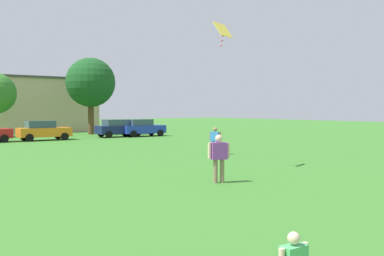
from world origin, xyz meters
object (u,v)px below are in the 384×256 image
at_px(adult_bystander, 219,154).
at_px(parked_car_navy_4, 118,128).
at_px(parked_car_blue_5, 142,128).
at_px(tree_far_right, 91,83).
at_px(parked_car_orange_3, 43,130).
at_px(kite, 223,32).
at_px(bystander_near_trees, 215,138).

height_order(adult_bystander, parked_car_navy_4, adult_bystander).
height_order(parked_car_navy_4, parked_car_blue_5, same).
bearing_deg(tree_far_right, parked_car_blue_5, -65.34).
relative_size(parked_car_orange_3, parked_car_navy_4, 1.00).
xyz_separation_m(adult_bystander, parked_car_orange_3, (1.13, 25.49, -0.18)).
relative_size(kite, tree_far_right, 0.14).
bearing_deg(adult_bystander, bystander_near_trees, 71.66).
distance_m(bystander_near_trees, parked_car_blue_5, 18.31).
xyz_separation_m(kite, parked_car_orange_3, (-1.28, 22.70, -5.22)).
xyz_separation_m(adult_bystander, parked_car_navy_4, (8.38, 26.05, -0.18)).
bearing_deg(bystander_near_trees, parked_car_navy_4, 147.30).
bearing_deg(kite, parked_car_blue_5, 70.07).
xyz_separation_m(parked_car_orange_3, tree_far_right, (6.74, 6.12, 4.57)).
height_order(kite, parked_car_blue_5, kite).
xyz_separation_m(bystander_near_trees, kite, (-3.53, -5.06, 5.13)).
distance_m(bystander_near_trees, parked_car_orange_3, 18.29).
distance_m(kite, tree_far_right, 29.33).
xyz_separation_m(parked_car_orange_3, parked_car_blue_5, (9.53, 0.05, 0.00)).
bearing_deg(parked_car_blue_5, parked_car_navy_4, 167.52).
bearing_deg(parked_car_navy_4, parked_car_orange_3, -175.65).
bearing_deg(tree_far_right, bystander_near_trees, -94.65).
relative_size(kite, parked_car_blue_5, 0.26).
height_order(adult_bystander, bystander_near_trees, adult_bystander).
xyz_separation_m(adult_bystander, kite, (2.41, 2.80, 5.04)).
distance_m(parked_car_navy_4, parked_car_blue_5, 2.34).
distance_m(parked_car_blue_5, tree_far_right, 8.09).
bearing_deg(kite, parked_car_navy_4, 75.61).
bearing_deg(parked_car_orange_3, parked_car_navy_4, 4.35).
height_order(bystander_near_trees, parked_car_blue_5, parked_car_blue_5).
distance_m(adult_bystander, parked_car_orange_3, 25.52).
relative_size(bystander_near_trees, parked_car_blue_5, 0.37).
distance_m(kite, parked_car_blue_5, 24.75).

